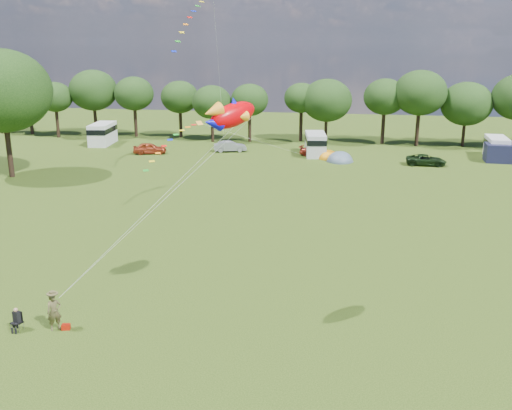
% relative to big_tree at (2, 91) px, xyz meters
% --- Properties ---
extents(ground_plane, '(180.00, 180.00, 0.00)m').
position_rel_big_tree_xyz_m(ground_plane, '(30.00, -28.00, -9.02)').
color(ground_plane, black).
rests_on(ground_plane, ground).
extents(tree_line, '(102.98, 10.98, 10.27)m').
position_rel_big_tree_xyz_m(tree_line, '(35.30, 26.99, -2.67)').
color(tree_line, black).
rests_on(tree_line, ground).
extents(big_tree, '(10.00, 10.00, 13.28)m').
position_rel_big_tree_xyz_m(big_tree, '(0.00, 0.00, 0.00)').
color(big_tree, black).
rests_on(big_tree, ground).
extents(car_a, '(4.60, 2.88, 1.43)m').
position_rel_big_tree_xyz_m(car_a, '(9.97, 14.89, -8.30)').
color(car_a, '#9A3418').
rests_on(car_a, ground).
extents(car_b, '(4.21, 2.59, 1.39)m').
position_rel_big_tree_xyz_m(car_b, '(19.81, 18.13, -8.32)').
color(car_b, gray).
rests_on(car_b, ground).
extents(car_c, '(4.24, 2.43, 1.20)m').
position_rel_big_tree_xyz_m(car_c, '(31.11, 17.13, -8.42)').
color(car_c, '#B0331F').
rests_on(car_c, ground).
extents(car_d, '(4.65, 2.14, 1.26)m').
position_rel_big_tree_xyz_m(car_d, '(44.15, 13.73, -8.39)').
color(car_d, black).
rests_on(car_d, ground).
extents(campervan_a, '(3.29, 6.26, 2.94)m').
position_rel_big_tree_xyz_m(campervan_a, '(1.02, 20.54, -7.44)').
color(campervan_a, silver).
rests_on(campervan_a, ground).
extents(campervan_c, '(3.19, 5.97, 2.79)m').
position_rel_big_tree_xyz_m(campervan_c, '(30.96, 17.79, -7.52)').
color(campervan_c, silver).
rests_on(campervan_c, ground).
extents(campervan_d, '(2.50, 5.45, 2.63)m').
position_rel_big_tree_xyz_m(campervan_d, '(53.10, 19.58, -7.61)').
color(campervan_d, silver).
rests_on(campervan_d, ground).
extents(tent_orange, '(2.65, 2.90, 2.07)m').
position_rel_big_tree_xyz_m(tent_orange, '(32.72, 15.82, -9.00)').
color(tent_orange, orange).
rests_on(tent_orange, ground).
extents(tent_greyblue, '(3.25, 3.56, 2.42)m').
position_rel_big_tree_xyz_m(tent_greyblue, '(34.22, 14.20, -9.00)').
color(tent_greyblue, '#4A5A69').
rests_on(tent_greyblue, ground).
extents(awning_navy, '(3.58, 2.97, 2.16)m').
position_rel_big_tree_xyz_m(awning_navy, '(53.08, 17.32, -7.94)').
color(awning_navy, '#171833').
rests_on(awning_navy, ground).
extents(kite_flyer, '(0.84, 0.81, 1.93)m').
position_rel_big_tree_xyz_m(kite_flyer, '(21.63, -30.29, -8.05)').
color(kite_flyer, '#4C4627').
rests_on(kite_flyer, ground).
extents(camp_chair, '(0.63, 0.64, 1.23)m').
position_rel_big_tree_xyz_m(camp_chair, '(19.82, -30.68, -8.28)').
color(camp_chair, '#99999E').
rests_on(camp_chair, ground).
extents(kite_bag, '(0.45, 0.35, 0.28)m').
position_rel_big_tree_xyz_m(kite_bag, '(22.14, -30.21, -8.88)').
color(kite_bag, '#B41607').
rests_on(kite_bag, ground).
extents(fish_kite, '(2.64, 3.05, 1.72)m').
position_rel_big_tree_xyz_m(fish_kite, '(30.01, -27.34, 1.49)').
color(fish_kite, '#C90005').
rests_on(fish_kite, ground).
extents(streamer_kite_a, '(3.33, 5.64, 5.78)m').
position_rel_big_tree_xyz_m(streamer_kite_a, '(20.09, 2.81, 7.64)').
color(streamer_kite_a, orange).
rests_on(streamer_kite_a, ground).
extents(streamer_kite_b, '(4.22, 4.62, 3.77)m').
position_rel_big_tree_xyz_m(streamer_kite_b, '(20.82, -6.98, -3.12)').
color(streamer_kite_b, gold).
rests_on(streamer_kite_b, ground).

